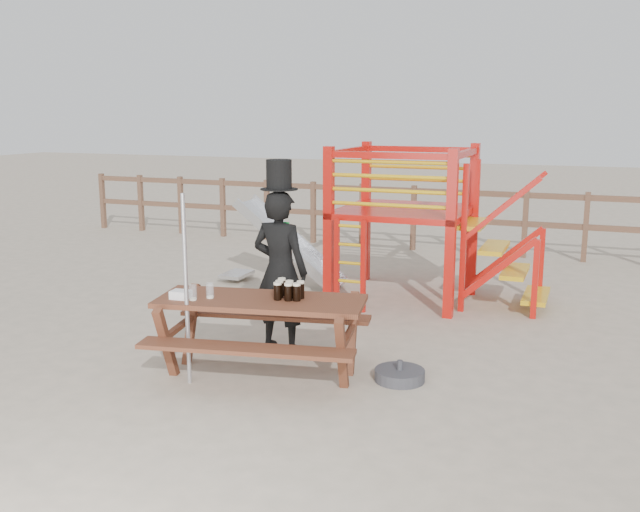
{
  "coord_description": "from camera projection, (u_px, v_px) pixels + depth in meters",
  "views": [
    {
      "loc": [
        2.63,
        -5.8,
        2.54
      ],
      "look_at": [
        0.06,
        0.8,
        1.1
      ],
      "focal_mm": 40.0,
      "sensor_mm": 36.0,
      "label": 1
    }
  ],
  "objects": [
    {
      "name": "ground",
      "position": [
        284.0,
        385.0,
        6.73
      ],
      "size": [
        60.0,
        60.0,
        0.0
      ],
      "primitive_type": "plane",
      "color": "#B4A28C",
      "rests_on": "ground"
    },
    {
      "name": "picnic_table",
      "position": [
        261.0,
        327.0,
        6.9
      ],
      "size": [
        2.21,
        1.71,
        0.77
      ],
      "rotation": [
        0.0,
        0.0,
        0.18
      ],
      "color": "brown",
      "rests_on": "ground"
    },
    {
      "name": "stout_pints",
      "position": [
        288.0,
        290.0,
        6.83
      ],
      "size": [
        0.29,
        0.25,
        0.17
      ],
      "color": "black",
      "rests_on": "picnic_table"
    },
    {
      "name": "playground_fort",
      "position": [
        398.0,
        220.0,
        9.75
      ],
      "size": [
        4.71,
        1.84,
        2.1
      ],
      "color": "red",
      "rests_on": "ground"
    },
    {
      "name": "back_fence",
      "position": [
        440.0,
        212.0,
        12.98
      ],
      "size": [
        15.09,
        0.09,
        1.2
      ],
      "color": "brown",
      "rests_on": "ground"
    },
    {
      "name": "parasol_base",
      "position": [
        400.0,
        375.0,
        6.83
      ],
      "size": [
        0.48,
        0.48,
        0.2
      ],
      "color": "#35353A",
      "rests_on": "ground"
    },
    {
      "name": "man_with_hat",
      "position": [
        280.0,
        267.0,
        7.56
      ],
      "size": [
        0.67,
        0.48,
        2.05
      ],
      "rotation": [
        0.0,
        0.0,
        3.04
      ],
      "color": "black",
      "rests_on": "ground"
    },
    {
      "name": "empty_glasses",
      "position": [
        201.0,
        292.0,
        6.82
      ],
      "size": [
        0.19,
        0.2,
        0.15
      ],
      "color": "silver",
      "rests_on": "picnic_table"
    },
    {
      "name": "paper_bag",
      "position": [
        181.0,
        295.0,
        6.84
      ],
      "size": [
        0.19,
        0.15,
        0.08
      ],
      "primitive_type": "cube",
      "rotation": [
        0.0,
        0.0,
        0.06
      ],
      "color": "white",
      "rests_on": "picnic_table"
    },
    {
      "name": "metal_pole",
      "position": [
        186.0,
        290.0,
        6.61
      ],
      "size": [
        0.04,
        0.04,
        1.81
      ],
      "primitive_type": "cylinder",
      "color": "#B2B2B7",
      "rests_on": "ground"
    }
  ]
}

